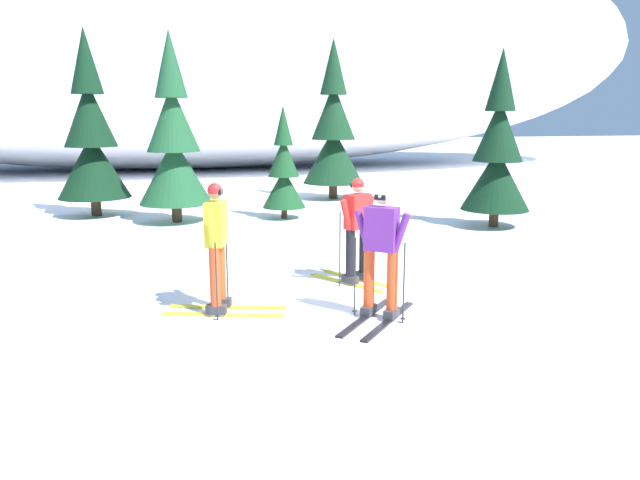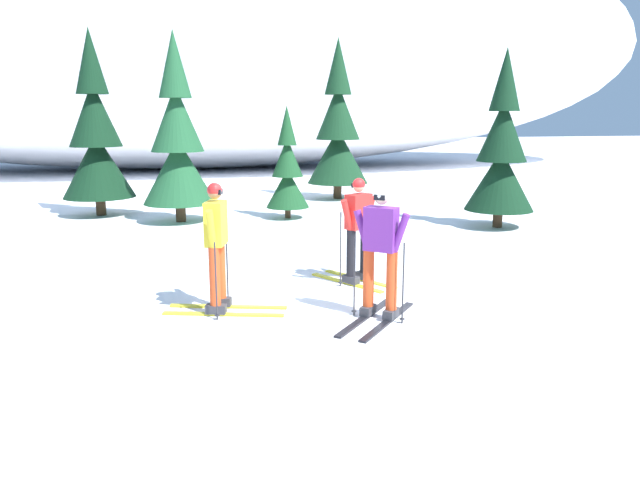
{
  "view_description": "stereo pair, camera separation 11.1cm",
  "coord_description": "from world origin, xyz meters",
  "px_view_note": "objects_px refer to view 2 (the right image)",
  "views": [
    {
      "loc": [
        -2.02,
        -8.24,
        2.74
      ],
      "look_at": [
        0.05,
        0.13,
        0.95
      ],
      "focal_mm": 34.12,
      "sensor_mm": 36.0,
      "label": 1
    },
    {
      "loc": [
        -1.91,
        -8.27,
        2.74
      ],
      "look_at": [
        0.05,
        0.13,
        0.95
      ],
      "focal_mm": 34.12,
      "sensor_mm": 36.0,
      "label": 2
    }
  ],
  "objects_px": {
    "pine_tree_right": "(338,133)",
    "skier_purple_jacket": "(380,251)",
    "skier_red_jacket": "(358,228)",
    "skier_yellow_jacket": "(217,245)",
    "pine_tree_left": "(96,139)",
    "pine_tree_center_left": "(178,144)",
    "pine_tree_center_right": "(287,172)",
    "pine_tree_far_right": "(501,154)"
  },
  "relations": [
    {
      "from": "skier_red_jacket",
      "to": "pine_tree_far_right",
      "type": "relative_size",
      "value": 0.4
    },
    {
      "from": "pine_tree_left",
      "to": "pine_tree_center_left",
      "type": "relative_size",
      "value": 1.04
    },
    {
      "from": "skier_purple_jacket",
      "to": "pine_tree_far_right",
      "type": "relative_size",
      "value": 0.42
    },
    {
      "from": "skier_red_jacket",
      "to": "pine_tree_left",
      "type": "distance_m",
      "value": 9.67
    },
    {
      "from": "pine_tree_left",
      "to": "pine_tree_center_right",
      "type": "xyz_separation_m",
      "value": [
        4.94,
        -1.68,
        -0.84
      ]
    },
    {
      "from": "pine_tree_center_left",
      "to": "pine_tree_far_right",
      "type": "xyz_separation_m",
      "value": [
        7.61,
        -2.61,
        -0.21
      ]
    },
    {
      "from": "pine_tree_left",
      "to": "pine_tree_right",
      "type": "relative_size",
      "value": 0.97
    },
    {
      "from": "pine_tree_center_right",
      "to": "pine_tree_far_right",
      "type": "bearing_deg",
      "value": -27.36
    },
    {
      "from": "pine_tree_left",
      "to": "pine_tree_center_left",
      "type": "xyz_separation_m",
      "value": [
        2.14,
        -1.55,
        -0.08
      ]
    },
    {
      "from": "pine_tree_center_left",
      "to": "pine_tree_center_right",
      "type": "xyz_separation_m",
      "value": [
        2.8,
        -0.12,
        -0.76
      ]
    },
    {
      "from": "skier_yellow_jacket",
      "to": "pine_tree_center_right",
      "type": "distance_m",
      "value": 7.9
    },
    {
      "from": "pine_tree_left",
      "to": "pine_tree_far_right",
      "type": "height_order",
      "value": "pine_tree_left"
    },
    {
      "from": "pine_tree_left",
      "to": "pine_tree_far_right",
      "type": "bearing_deg",
      "value": -23.12
    },
    {
      "from": "pine_tree_center_right",
      "to": "skier_purple_jacket",
      "type": "bearing_deg",
      "value": -91.62
    },
    {
      "from": "skier_yellow_jacket",
      "to": "skier_purple_jacket",
      "type": "relative_size",
      "value": 1.02
    },
    {
      "from": "skier_yellow_jacket",
      "to": "pine_tree_far_right",
      "type": "distance_m",
      "value": 8.8
    },
    {
      "from": "skier_yellow_jacket",
      "to": "skier_purple_jacket",
      "type": "xyz_separation_m",
      "value": [
        2.11,
        -0.8,
        -0.02
      ]
    },
    {
      "from": "skier_purple_jacket",
      "to": "pine_tree_left",
      "type": "distance_m",
      "value": 11.12
    },
    {
      "from": "skier_purple_jacket",
      "to": "pine_tree_center_left",
      "type": "relative_size",
      "value": 0.37
    },
    {
      "from": "skier_yellow_jacket",
      "to": "skier_purple_jacket",
      "type": "bearing_deg",
      "value": -20.68
    },
    {
      "from": "skier_red_jacket",
      "to": "pine_tree_center_left",
      "type": "relative_size",
      "value": 0.36
    },
    {
      "from": "skier_yellow_jacket",
      "to": "pine_tree_left",
      "type": "relative_size",
      "value": 0.37
    },
    {
      "from": "pine_tree_left",
      "to": "pine_tree_far_right",
      "type": "relative_size",
      "value": 1.16
    },
    {
      "from": "pine_tree_right",
      "to": "pine_tree_far_right",
      "type": "relative_size",
      "value": 1.19
    },
    {
      "from": "skier_red_jacket",
      "to": "pine_tree_far_right",
      "type": "height_order",
      "value": "pine_tree_far_right"
    },
    {
      "from": "skier_purple_jacket",
      "to": "pine_tree_center_left",
      "type": "distance_m",
      "value": 8.91
    },
    {
      "from": "pine_tree_center_right",
      "to": "pine_tree_right",
      "type": "relative_size",
      "value": 0.58
    },
    {
      "from": "skier_red_jacket",
      "to": "pine_tree_right",
      "type": "distance_m",
      "value": 10.37
    },
    {
      "from": "pine_tree_center_left",
      "to": "pine_tree_right",
      "type": "height_order",
      "value": "pine_tree_right"
    },
    {
      "from": "skier_yellow_jacket",
      "to": "pine_tree_far_right",
      "type": "height_order",
      "value": "pine_tree_far_right"
    },
    {
      "from": "skier_yellow_jacket",
      "to": "pine_tree_center_left",
      "type": "height_order",
      "value": "pine_tree_center_left"
    },
    {
      "from": "skier_yellow_jacket",
      "to": "pine_tree_center_left",
      "type": "relative_size",
      "value": 0.38
    },
    {
      "from": "pine_tree_left",
      "to": "skier_yellow_jacket",
      "type": "bearing_deg",
      "value": -74.27
    },
    {
      "from": "skier_purple_jacket",
      "to": "skier_red_jacket",
      "type": "distance_m",
      "value": 1.8
    },
    {
      "from": "pine_tree_right",
      "to": "skier_purple_jacket",
      "type": "bearing_deg",
      "value": -102.1
    },
    {
      "from": "pine_tree_right",
      "to": "skier_yellow_jacket",
      "type": "bearing_deg",
      "value": -112.85
    },
    {
      "from": "pine_tree_center_left",
      "to": "skier_yellow_jacket",
      "type": "bearing_deg",
      "value": -86.6
    },
    {
      "from": "skier_red_jacket",
      "to": "pine_tree_right",
      "type": "bearing_deg",
      "value": 77.03
    },
    {
      "from": "pine_tree_left",
      "to": "skier_red_jacket",
      "type": "bearing_deg",
      "value": -59.1
    },
    {
      "from": "skier_yellow_jacket",
      "to": "pine_tree_center_right",
      "type": "bearing_deg",
      "value": 72.73
    },
    {
      "from": "skier_yellow_jacket",
      "to": "pine_tree_right",
      "type": "height_order",
      "value": "pine_tree_right"
    },
    {
      "from": "skier_purple_jacket",
      "to": "pine_tree_left",
      "type": "xyz_separation_m",
      "value": [
        -4.71,
        10.02,
        1.14
      ]
    }
  ]
}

